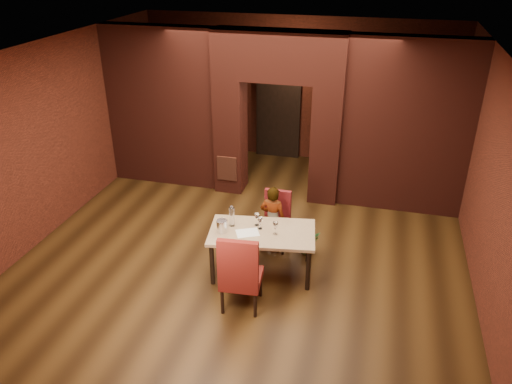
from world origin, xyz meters
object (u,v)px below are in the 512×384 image
at_px(chair_near, 241,269).
at_px(water_bottle, 232,216).
at_px(wine_bucket, 222,226).
at_px(potted_plant, 308,242).
at_px(wine_glass_b, 260,223).
at_px(person_seated, 273,219).
at_px(wine_glass_a, 257,220).
at_px(dining_table, 262,252).
at_px(wine_glass_c, 275,228).
at_px(chair_far, 275,222).

height_order(chair_near, water_bottle, chair_near).
relative_size(wine_bucket, potted_plant, 0.48).
bearing_deg(potted_plant, wine_glass_b, -134.53).
relative_size(water_bottle, potted_plant, 0.82).
height_order(chair_near, person_seated, chair_near).
relative_size(wine_glass_b, wine_bucket, 0.97).
relative_size(wine_glass_a, potted_plant, 0.48).
distance_m(dining_table, wine_glass_c, 0.51).
distance_m(wine_glass_c, water_bottle, 0.70).
relative_size(person_seated, wine_glass_c, 5.67).
bearing_deg(person_seated, potted_plant, -169.36).
xyz_separation_m(wine_glass_b, wine_bucket, (-0.52, -0.23, 0.00)).
bearing_deg(wine_glass_c, water_bottle, 173.99).
bearing_deg(wine_bucket, water_bottle, 66.75).
bearing_deg(person_seated, chair_far, -98.42).
distance_m(wine_bucket, potted_plant, 1.59).
xyz_separation_m(dining_table, water_bottle, (-0.48, 0.05, 0.53)).
height_order(dining_table, wine_bucket, wine_bucket).
xyz_separation_m(dining_table, chair_far, (0.03, 0.75, 0.12)).
bearing_deg(wine_glass_b, person_seated, 84.31).
bearing_deg(wine_glass_c, wine_glass_a, 151.23).
xyz_separation_m(chair_near, potted_plant, (0.68, 1.54, -0.39)).
distance_m(chair_near, wine_glass_c, 0.88).
height_order(wine_glass_a, water_bottle, water_bottle).
distance_m(wine_glass_b, wine_glass_c, 0.27).
bearing_deg(wine_glass_c, potted_plant, 62.66).
relative_size(chair_far, potted_plant, 2.39).
distance_m(dining_table, wine_bucket, 0.75).
bearing_deg(wine_bucket, wine_glass_b, 23.94).
relative_size(person_seated, water_bottle, 3.48).
relative_size(chair_far, person_seated, 0.84).
bearing_deg(chair_far, wine_glass_c, -75.81).
xyz_separation_m(wine_glass_b, potted_plant, (0.64, 0.65, -0.63)).
distance_m(wine_glass_a, water_bottle, 0.38).
distance_m(chair_far, wine_bucket, 1.15).
height_order(dining_table, chair_far, chair_far).
height_order(wine_glass_b, wine_glass_c, wine_glass_c).
xyz_separation_m(wine_bucket, water_bottle, (0.09, 0.21, 0.07)).
bearing_deg(dining_table, wine_bucket, -173.10).
relative_size(dining_table, wine_glass_b, 8.32).
height_order(wine_glass_a, potted_plant, wine_glass_a).
bearing_deg(chair_near, potted_plant, -118.98).
height_order(dining_table, wine_glass_a, wine_glass_a).
relative_size(chair_far, wine_glass_a, 4.95).
distance_m(chair_far, water_bottle, 0.96).
bearing_deg(wine_glass_c, wine_glass_b, 159.82).
bearing_deg(potted_plant, dining_table, -129.39).
bearing_deg(chair_far, person_seated, -101.98).
distance_m(chair_near, water_bottle, 1.00).
relative_size(wine_glass_c, water_bottle, 0.61).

